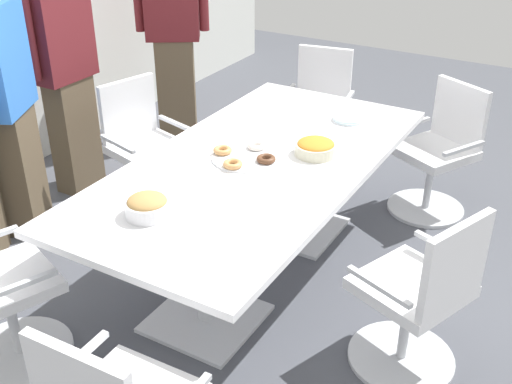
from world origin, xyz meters
name	(u,v)px	position (x,y,z in m)	size (l,w,h in m)	color
ground_plane	(256,270)	(0.00, 0.00, -0.01)	(10.00, 10.00, 0.01)	#4C4F56
conference_table	(256,181)	(0.00, 0.00, 0.63)	(2.40, 1.20, 0.75)	white
office_chair_0	(438,157)	(1.30, -0.71, 0.41)	(0.73, 0.73, 0.91)	silver
office_chair_1	(318,114)	(1.61, 0.36, 0.41)	(0.63, 0.63, 0.91)	silver
office_chair_2	(145,154)	(0.31, 1.08, 0.41)	(0.66, 0.66, 0.91)	silver
office_chair_5	(419,301)	(-0.32, -1.08, 0.41)	(0.70, 0.70, 0.91)	silver
person_standing_1	(6,98)	(-0.33, 1.60, 0.93)	(0.58, 0.39, 1.77)	brown
person_standing_2	(65,67)	(0.28, 1.71, 0.95)	(0.61, 0.23, 1.81)	brown
person_standing_3	(173,28)	(1.44, 1.64, 0.97)	(0.42, 0.56, 1.85)	brown
snack_bowl_cookies	(147,206)	(-0.78, 0.15, 0.80)	(0.22, 0.22, 0.11)	white
snack_bowl_chips_orange	(316,147)	(0.24, -0.25, 0.80)	(0.24, 0.24, 0.09)	beige
donut_platter	(244,156)	(-0.01, 0.07, 0.77)	(0.38, 0.38, 0.04)	white
plate_stack	(348,119)	(0.81, -0.22, 0.77)	(0.20, 0.20, 0.03)	white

